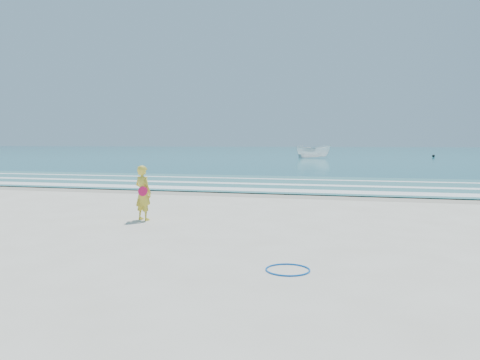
# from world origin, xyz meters

# --- Properties ---
(ground) EXTENTS (400.00, 400.00, 0.00)m
(ground) POSITION_xyz_m (0.00, 0.00, 0.00)
(ground) COLOR silver
(ground) RESTS_ON ground
(wet_sand) EXTENTS (400.00, 2.40, 0.00)m
(wet_sand) POSITION_xyz_m (0.00, 9.00, 0.00)
(wet_sand) COLOR #B2A893
(wet_sand) RESTS_ON ground
(ocean) EXTENTS (400.00, 190.00, 0.04)m
(ocean) POSITION_xyz_m (0.00, 105.00, 0.02)
(ocean) COLOR #19727F
(ocean) RESTS_ON ground
(shallow) EXTENTS (400.00, 10.00, 0.01)m
(shallow) POSITION_xyz_m (0.00, 14.00, 0.04)
(shallow) COLOR #59B7AD
(shallow) RESTS_ON ocean
(foam_near) EXTENTS (400.00, 1.40, 0.01)m
(foam_near) POSITION_xyz_m (0.00, 10.30, 0.05)
(foam_near) COLOR white
(foam_near) RESTS_ON shallow
(foam_mid) EXTENTS (400.00, 0.90, 0.01)m
(foam_mid) POSITION_xyz_m (0.00, 13.20, 0.05)
(foam_mid) COLOR white
(foam_mid) RESTS_ON shallow
(foam_far) EXTENTS (400.00, 0.60, 0.01)m
(foam_far) POSITION_xyz_m (0.00, 16.50, 0.05)
(foam_far) COLOR white
(foam_far) RESTS_ON shallow
(hoop) EXTENTS (0.86, 0.86, 0.03)m
(hoop) POSITION_xyz_m (2.73, -2.27, 0.01)
(hoop) COLOR blue
(hoop) RESTS_ON ground
(boat) EXTENTS (4.81, 2.16, 1.80)m
(boat) POSITION_xyz_m (-2.44, 52.22, 0.94)
(boat) COLOR white
(boat) RESTS_ON ocean
(buoy) EXTENTS (0.39, 0.39, 0.39)m
(buoy) POSITION_xyz_m (13.53, 60.73, 0.24)
(buoy) COLOR black
(buoy) RESTS_ON ocean
(woman) EXTENTS (0.66, 0.55, 1.53)m
(woman) POSITION_xyz_m (-1.98, 1.81, 0.77)
(woman) COLOR yellow
(woman) RESTS_ON ground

